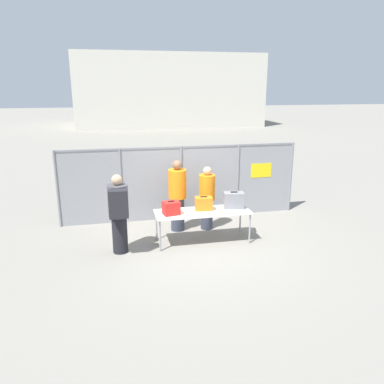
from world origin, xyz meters
The scene contains 11 objects.
ground_plane centered at (0.00, 0.00, 0.00)m, with size 120.00×120.00×0.00m, color gray.
fence_section centered at (0.02, 1.88, 1.05)m, with size 6.48×0.07×2.00m.
inspection_table centered at (0.18, 0.17, 0.69)m, with size 2.20×0.78×0.74m.
suitcase_red centered at (-0.57, 0.12, 0.89)m, with size 0.40×0.34×0.32m.
suitcase_orange centered at (0.22, 0.27, 0.90)m, with size 0.42×0.29×0.33m.
suitcase_grey centered at (0.95, 0.26, 0.93)m, with size 0.51×0.36×0.40m.
traveler_hooded centered at (-1.73, -0.08, 0.96)m, with size 0.43×0.67×1.75m.
security_worker_near centered at (0.48, 0.96, 0.84)m, with size 0.40×0.40×1.62m.
security_worker_far centered at (-0.27, 1.01, 0.93)m, with size 0.44×0.44×1.80m.
utility_trailer centered at (1.02, 4.26, 0.38)m, with size 3.35×2.27×0.65m.
distant_hangar centered at (3.50, 28.26, 3.12)m, with size 16.30×8.77×6.24m.
Camera 1 is at (-1.78, -7.77, 3.53)m, focal length 35.00 mm.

